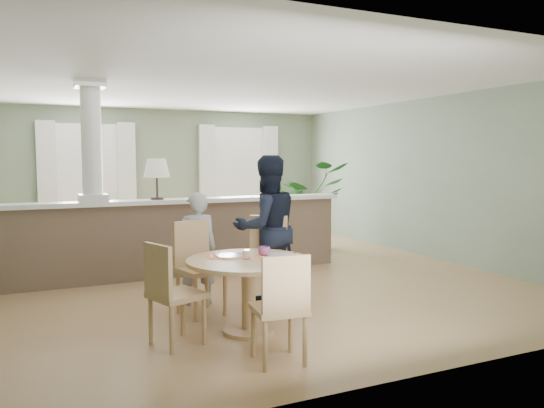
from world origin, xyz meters
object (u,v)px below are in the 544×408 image
chair_far_boy (197,263)px  child_person (197,248)px  houseplant (306,205)px  sofa (220,229)px  man_person (267,228)px  dining_table (249,274)px  chair_far_man (267,257)px  chair_side (170,290)px  chair_near (281,304)px

chair_far_boy → child_person: child_person is taller
houseplant → child_person: 4.15m
sofa → chair_far_boy: size_ratio=2.98×
chair_far_boy → man_person: 0.97m
dining_table → chair_far_boy: 0.88m
houseplant → chair_far_man: size_ratio=1.58×
child_person → man_person: size_ratio=0.76×
houseplant → chair_far_boy: houseplant is taller
child_person → man_person: 0.85m
dining_table → chair_far_man: (0.55, 0.80, -0.01)m
sofa → chair_far_man: size_ratio=2.92×
chair_far_man → child_person: 0.81m
chair_side → child_person: bearing=-45.5°
chair_side → chair_far_boy: bearing=-49.0°
sofa → man_person: man_person is taller
dining_table → man_person: size_ratio=0.69×
chair_side → man_person: size_ratio=0.55×
chair_far_man → child_person: size_ratio=0.79×
chair_side → sofa: bearing=-43.5°
sofa → dining_table: size_ratio=2.50×
chair_far_man → chair_side: (-1.34, -0.87, -0.05)m
chair_far_man → man_person: bearing=98.7°
houseplant → chair_far_boy: size_ratio=1.62×
houseplant → chair_near: bearing=-120.4°
chair_far_man → chair_side: 1.59m
child_person → man_person: man_person is taller
chair_far_boy → chair_side: bearing=-134.2°
child_person → houseplant: bearing=-131.1°
chair_far_boy → man_person: bearing=-3.1°
sofa → chair_far_man: chair_far_man is taller
houseplant → man_person: (-2.17, -3.04, 0.05)m
chair_side → dining_table: bearing=-104.1°
dining_table → chair_far_boy: (-0.26, 0.84, -0.02)m
chair_near → man_person: (0.72, 1.89, 0.35)m
chair_near → child_person: size_ratio=0.71×
chair_far_boy → chair_far_man: size_ratio=0.98×
chair_far_boy → man_person: man_person is taller
dining_table → child_person: bearing=98.1°
chair_near → child_person: child_person is taller
houseplant → man_person: bearing=-125.6°
chair_far_man → houseplant: bearing=87.9°
houseplant → chair_side: size_ratio=1.72×
chair_far_boy → chair_near: 1.72m
child_person → man_person: bearing=173.8°
sofa → chair_near: 5.23m
houseplant → man_person: man_person is taller
houseplant → chair_side: 5.49m
dining_table → child_person: 1.19m
man_person → sofa: bearing=-101.3°
chair_side → child_person: 1.40m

